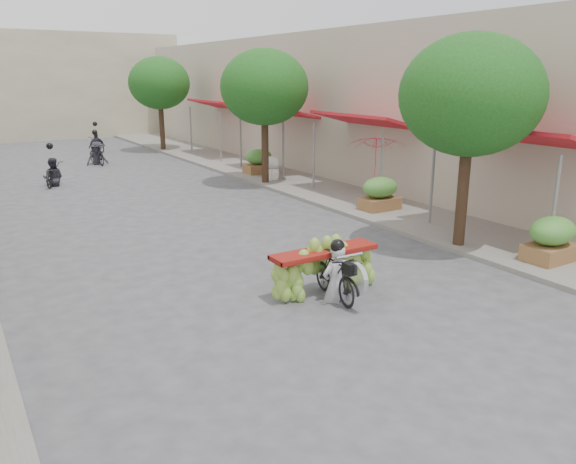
# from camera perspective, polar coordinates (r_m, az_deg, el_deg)

# --- Properties ---
(ground) EXTENTS (120.00, 120.00, 0.00)m
(ground) POSITION_cam_1_polar(r_m,az_deg,el_deg) (8.74, 12.42, -14.01)
(ground) COLOR #57575C
(ground) RESTS_ON ground
(sidewalk_right) EXTENTS (4.00, 60.00, 0.12)m
(sidewalk_right) POSITION_cam_1_polar(r_m,az_deg,el_deg) (24.21, -0.16, 5.71)
(sidewalk_right) COLOR gray
(sidewalk_right) RESTS_ON ground
(shophouse_row_right) EXTENTS (9.77, 40.00, 6.00)m
(shophouse_row_right) POSITION_cam_1_polar(r_m,az_deg,el_deg) (26.06, 10.68, 12.67)
(shophouse_row_right) COLOR #BCAE9B
(shophouse_row_right) RESTS_ON ground
(far_building) EXTENTS (20.00, 6.00, 7.00)m
(far_building) POSITION_cam_1_polar(r_m,az_deg,el_deg) (43.69, -25.15, 13.29)
(far_building) COLOR #BBB294
(far_building) RESTS_ON ground
(street_tree_near) EXTENTS (3.40, 3.40, 5.25)m
(street_tree_near) POSITION_cam_1_polar(r_m,az_deg,el_deg) (14.31, 18.09, 13.00)
(street_tree_near) COLOR #3A2719
(street_tree_near) RESTS_ON ground
(street_tree_mid) EXTENTS (3.40, 3.40, 5.25)m
(street_tree_mid) POSITION_cam_1_polar(r_m,az_deg,el_deg) (22.17, -2.42, 14.45)
(street_tree_mid) COLOR #3A2719
(street_tree_mid) RESTS_ON ground
(street_tree_far) EXTENTS (3.40, 3.40, 5.25)m
(street_tree_far) POSITION_cam_1_polar(r_m,az_deg,el_deg) (33.17, -12.94, 14.51)
(street_tree_far) COLOR #3A2719
(street_tree_far) RESTS_ON ground
(produce_crate_near) EXTENTS (1.20, 0.88, 1.16)m
(produce_crate_near) POSITION_cam_1_polar(r_m,az_deg,el_deg) (14.21, 25.24, -0.34)
(produce_crate_near) COLOR brown
(produce_crate_near) RESTS_ON ground
(produce_crate_mid) EXTENTS (1.20, 0.88, 1.16)m
(produce_crate_mid) POSITION_cam_1_polar(r_m,az_deg,el_deg) (18.06, 9.32, 4.14)
(produce_crate_mid) COLOR brown
(produce_crate_mid) RESTS_ON ground
(produce_crate_far) EXTENTS (1.20, 0.88, 1.16)m
(produce_crate_far) POSITION_cam_1_polar(r_m,az_deg,el_deg) (24.57, -2.99, 7.38)
(produce_crate_far) COLOR brown
(produce_crate_far) RESTS_ON ground
(banana_motorbike) EXTENTS (2.28, 1.82, 2.09)m
(banana_motorbike) POSITION_cam_1_polar(r_m,az_deg,el_deg) (11.06, 4.35, -3.20)
(banana_motorbike) COLOR black
(banana_motorbike) RESTS_ON ground
(market_umbrella) EXTENTS (2.10, 2.10, 1.72)m
(market_umbrella) POSITION_cam_1_polar(r_m,az_deg,el_deg) (17.84, 9.08, 9.70)
(market_umbrella) COLOR #B41834
(market_umbrella) RESTS_ON ground
(pedestrian) EXTENTS (1.09, 1.04, 1.92)m
(pedestrian) POSITION_cam_1_polar(r_m,az_deg,el_deg) (22.98, -1.48, 7.74)
(pedestrian) COLOR white
(pedestrian) RESTS_ON ground
(bg_motorbike_a) EXTENTS (1.23, 1.72, 1.95)m
(bg_motorbike_a) POSITION_cam_1_polar(r_m,az_deg,el_deg) (24.08, -22.85, 6.07)
(bg_motorbike_a) COLOR black
(bg_motorbike_a) RESTS_ON ground
(bg_motorbike_b) EXTENTS (1.12, 1.85, 1.95)m
(bg_motorbike_b) POSITION_cam_1_polar(r_m,az_deg,el_deg) (29.07, -18.92, 8.10)
(bg_motorbike_b) COLOR black
(bg_motorbike_b) RESTS_ON ground
(bg_motorbike_c) EXTENTS (1.07, 1.59, 1.95)m
(bg_motorbike_c) POSITION_cam_1_polar(r_m,az_deg,el_deg) (34.01, -18.91, 9.07)
(bg_motorbike_c) COLOR black
(bg_motorbike_c) RESTS_ON ground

